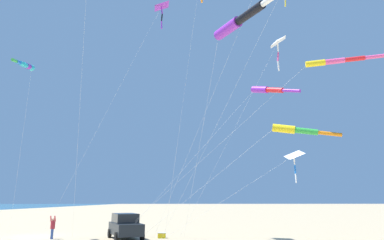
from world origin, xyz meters
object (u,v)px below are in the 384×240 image
(cooler_box, at_px, (162,235))
(kite_windsock_checkered_midright, at_px, (239,21))
(person_adult_flyer, at_px, (53,226))
(kite_windsock_green_low_center, at_px, (26,65))
(kite_windsock_long_streamer_right, at_px, (268,90))
(kite_delta_magenta_far_left, at_px, (293,155))
(kite_delta_teal_far_right, at_px, (161,7))
(parked_car, at_px, (125,226))
(kite_delta_white_trailing, at_px, (277,43))
(kite_windsock_orange_high_right, at_px, (340,61))
(kite_windsock_long_streamer_left, at_px, (295,130))

(cooler_box, bearing_deg, kite_windsock_checkered_midright, -62.24)
(person_adult_flyer, height_order, kite_windsock_green_low_center, kite_windsock_green_low_center)
(cooler_box, bearing_deg, kite_windsock_long_streamer_right, -19.66)
(kite_delta_magenta_far_left, relative_size, kite_delta_teal_far_right, 0.47)
(parked_car, bearing_deg, kite_windsock_green_low_center, -174.57)
(kite_delta_white_trailing, height_order, kite_windsock_orange_high_right, kite_delta_white_trailing)
(kite_windsock_long_streamer_left, xyz_separation_m, kite_windsock_long_streamer_right, (0.92, 7.95, 4.86))
(kite_windsock_checkered_midright, xyz_separation_m, kite_windsock_long_streamer_left, (2.36, -1.69, -7.09))
(kite_delta_white_trailing, xyz_separation_m, kite_windsock_long_streamer_left, (-2.38, -9.52, -9.68))
(kite_delta_white_trailing, xyz_separation_m, kite_windsock_green_low_center, (-20.85, 0.01, -2.44))
(kite_delta_magenta_far_left, bearing_deg, cooler_box, 154.86)
(kite_delta_teal_far_right, xyz_separation_m, kite_windsock_orange_high_right, (12.32, -7.54, -8.46))
(kite_windsock_green_low_center, bearing_deg, kite_delta_white_trailing, -0.02)
(person_adult_flyer, relative_size, kite_delta_white_trailing, 0.10)
(kite_windsock_checkered_midright, height_order, kite_windsock_green_low_center, kite_windsock_green_low_center)
(cooler_box, distance_m, kite_delta_magenta_far_left, 11.67)
(parked_car, height_order, kite_delta_magenta_far_left, kite_delta_magenta_far_left)
(parked_car, xyz_separation_m, person_adult_flyer, (-5.52, 0.20, -0.02))
(cooler_box, height_order, kite_delta_white_trailing, kite_delta_white_trailing)
(cooler_box, distance_m, kite_windsock_green_low_center, 17.51)
(kite_delta_white_trailing, bearing_deg, parked_car, 176.19)
(kite_windsock_orange_high_right, bearing_deg, cooler_box, 148.57)
(cooler_box, height_order, kite_windsock_long_streamer_right, kite_windsock_long_streamer_right)
(kite_windsock_checkered_midright, bearing_deg, parked_car, 131.18)
(parked_car, distance_m, kite_delta_magenta_far_left, 13.51)
(person_adult_flyer, bearing_deg, kite_windsock_orange_high_right, -19.00)
(kite_delta_teal_far_right, bearing_deg, kite_delta_white_trailing, -9.29)
(parked_car, xyz_separation_m, kite_windsock_orange_high_right, (14.57, -6.72, 10.81))
(kite_delta_magenta_far_left, height_order, kite_windsock_long_streamer_right, kite_windsock_long_streamer_right)
(kite_windsock_long_streamer_right, relative_size, kite_windsock_green_low_center, 0.90)
(kite_delta_teal_far_right, relative_size, kite_windsock_orange_high_right, 1.07)
(kite_windsock_checkered_midright, bearing_deg, person_adult_flyer, 145.92)
(kite_windsock_long_streamer_right, distance_m, kite_windsock_orange_high_right, 5.74)
(kite_windsock_checkered_midright, bearing_deg, kite_windsock_long_streamer_left, -35.56)
(cooler_box, height_order, person_adult_flyer, person_adult_flyer)
(kite_delta_white_trailing, xyz_separation_m, kite_delta_magenta_far_left, (-0.33, -3.01, -10.09))
(kite_windsock_long_streamer_right, xyz_separation_m, kite_windsock_green_low_center, (-19.40, 1.58, 2.37))
(kite_delta_teal_far_right, distance_m, kite_windsock_orange_high_right, 16.73)
(kite_windsock_long_streamer_left, bearing_deg, cooler_box, 123.50)
(kite_windsock_long_streamer_left, height_order, kite_windsock_green_low_center, kite_windsock_green_low_center)
(kite_windsock_checkered_midright, height_order, kite_delta_magenta_far_left, kite_windsock_checkered_midright)
(kite_delta_white_trailing, height_order, kite_windsock_long_streamer_left, kite_delta_white_trailing)
(kite_delta_magenta_far_left, relative_size, kite_windsock_long_streamer_right, 0.75)
(kite_delta_white_trailing, bearing_deg, kite_delta_magenta_far_left, -96.19)
(kite_windsock_long_streamer_left, relative_size, kite_windsock_green_low_center, 0.79)
(kite_delta_magenta_far_left, bearing_deg, kite_windsock_checkered_midright, -132.39)
(kite_windsock_long_streamer_right, bearing_deg, kite_windsock_checkered_midright, -117.63)
(kite_windsock_checkered_midright, distance_m, kite_windsock_orange_high_right, 7.44)
(kite_windsock_orange_high_right, bearing_deg, kite_windsock_long_streamer_right, 130.65)
(kite_delta_white_trailing, bearing_deg, kite_windsock_long_streamer_right, -132.86)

